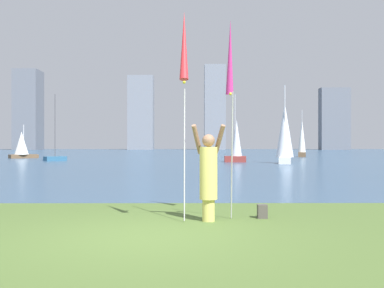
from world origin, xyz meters
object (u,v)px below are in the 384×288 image
(person, at_px, (208,174))
(sailboat_3, at_px, (285,134))
(sailboat_4, at_px, (302,139))
(sailboat_5, at_px, (236,144))
(sailboat_7, at_px, (22,146))
(kite_flag_right, at_px, (230,61))
(bag, at_px, (262,211))
(sailboat_8, at_px, (55,158))
(kite_flag_left, at_px, (184,50))

(person, distance_m, sailboat_3, 26.53)
(sailboat_4, relative_size, sailboat_5, 0.97)
(person, distance_m, sailboat_7, 41.82)
(kite_flag_right, height_order, sailboat_3, sailboat_3)
(kite_flag_right, relative_size, sailboat_4, 0.75)
(bag, relative_size, sailboat_7, 0.08)
(person, distance_m, sailboat_5, 28.24)
(sailboat_8, bearing_deg, kite_flag_left, -69.79)
(sailboat_4, xyz_separation_m, sailboat_7, (-29.82, -4.66, -0.68))
(bag, bearing_deg, sailboat_8, 113.20)
(kite_flag_right, bearing_deg, sailboat_5, 83.89)
(bag, height_order, sailboat_8, sailboat_8)
(person, height_order, bag, person)
(kite_flag_left, height_order, sailboat_5, sailboat_5)
(kite_flag_left, height_order, sailboat_3, sailboat_3)
(person, bearing_deg, sailboat_5, 65.94)
(sailboat_4, relative_size, sailboat_7, 1.56)
(sailboat_8, bearing_deg, kite_flag_right, -67.66)
(bag, bearing_deg, sailboat_5, 85.22)
(kite_flag_right, height_order, sailboat_8, sailboat_8)
(bag, distance_m, sailboat_3, 25.99)
(sailboat_5, xyz_separation_m, sailboat_8, (-15.47, 3.02, -1.21))
(sailboat_3, xyz_separation_m, sailboat_8, (-18.90, 5.43, -1.95))
(sailboat_4, distance_m, sailboat_8, 27.07)
(kite_flag_right, distance_m, sailboat_7, 41.57)
(bag, bearing_deg, sailboat_4, 75.12)
(kite_flag_left, bearing_deg, kite_flag_right, 48.39)
(person, bearing_deg, kite_flag_right, 32.19)
(kite_flag_left, relative_size, bag, 14.47)
(sailboat_4, distance_m, sailboat_7, 30.19)
(kite_flag_right, relative_size, sailboat_7, 1.16)
(sailboat_3, xyz_separation_m, sailboat_5, (-3.42, 2.42, -0.74))
(kite_flag_right, xyz_separation_m, sailboat_5, (2.94, 27.49, -1.69))
(kite_flag_left, bearing_deg, sailboat_4, 73.49)
(person, distance_m, kite_flag_left, 2.36)
(kite_flag_left, xyz_separation_m, kite_flag_right, (0.92, 1.04, -0.01))
(person, xyz_separation_m, sailboat_8, (-12.07, 31.04, -0.64))
(kite_flag_right, bearing_deg, bag, -17.18)
(sailboat_8, bearing_deg, bag, -66.80)
(sailboat_3, relative_size, sailboat_7, 1.71)
(bag, bearing_deg, person, -162.42)
(person, height_order, sailboat_8, sailboat_8)
(sailboat_4, bearing_deg, sailboat_3, -107.90)
(sailboat_7, bearing_deg, person, -65.27)
(person, distance_m, sailboat_4, 44.40)
(kite_flag_left, distance_m, sailboat_4, 45.01)
(sailboat_7, bearing_deg, bag, -63.72)
(sailboat_5, distance_m, sailboat_7, 23.15)
(person, bearing_deg, sailboat_4, 56.74)
(kite_flag_left, bearing_deg, sailboat_8, 110.21)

